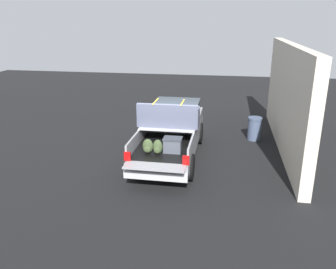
% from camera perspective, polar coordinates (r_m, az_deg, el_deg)
% --- Properties ---
extents(ground_plane, '(40.00, 40.00, 0.00)m').
position_cam_1_polar(ground_plane, '(12.97, 0.45, -3.77)').
color(ground_plane, black).
extents(pickup_truck, '(6.05, 2.09, 2.23)m').
position_cam_1_polar(pickup_truck, '(12.97, 0.73, 0.74)').
color(pickup_truck, gray).
rests_on(pickup_truck, ground_plane).
extents(building_facade, '(9.17, 0.36, 4.04)m').
position_cam_1_polar(building_facade, '(14.24, 19.05, 5.76)').
color(building_facade, beige).
rests_on(building_facade, ground_plane).
extents(trash_can, '(0.60, 0.60, 0.98)m').
position_cam_1_polar(trash_can, '(15.15, 14.05, 0.97)').
color(trash_can, '#3F4C66').
rests_on(trash_can, ground_plane).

